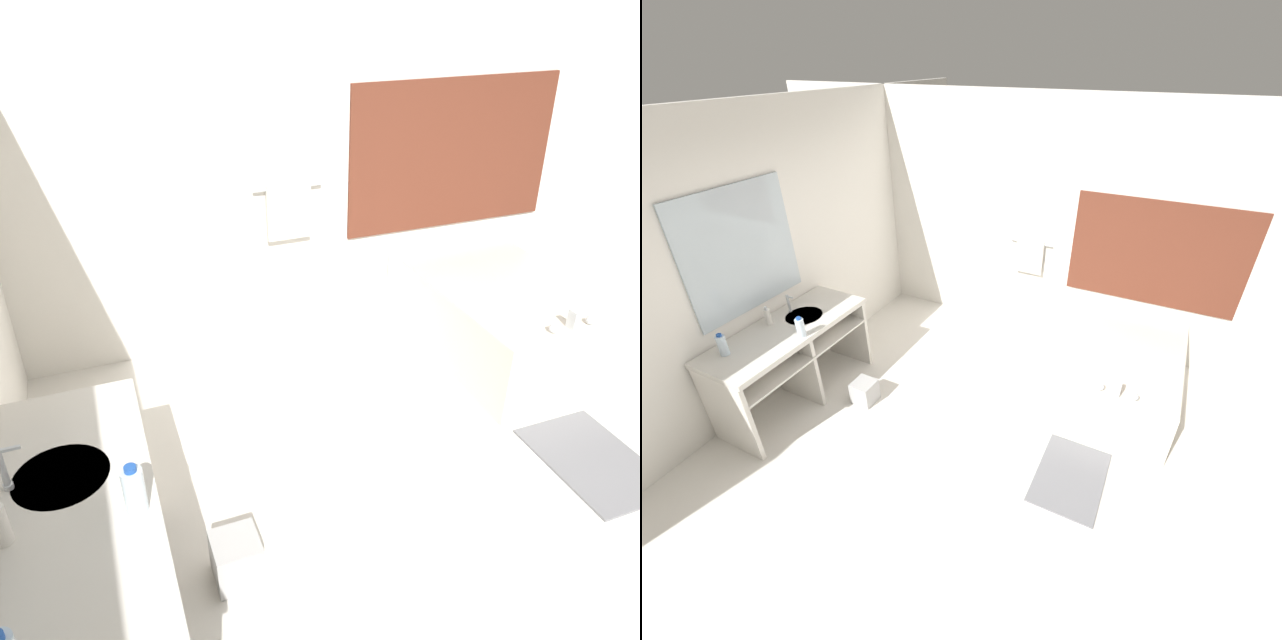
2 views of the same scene
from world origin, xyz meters
The scene contains 11 objects.
ground_plane centered at (0.00, 0.00, 0.00)m, with size 16.00×16.00×0.00m, color silver.
wall_back_with_blinds centered at (0.04, 2.23, 1.34)m, with size 7.40×0.13×2.70m.
wall_left_with_mirror centered at (-2.23, 0.00, 1.35)m, with size 0.08×7.40×2.70m.
vanity_counter centered at (-1.87, -0.08, 0.62)m, with size 0.63×1.55×0.84m.
sink_faucet centered at (-2.04, 0.13, 0.93)m, with size 0.09×0.04×0.18m.
bathtub centered at (1.02, 1.39, 0.30)m, with size 0.99×1.59×0.66m.
water_bottle_1 centered at (-2.00, -0.64, 0.94)m, with size 0.08×0.08×0.20m.
water_bottle_2 centered at (-1.63, -0.14, 0.93)m, with size 0.08×0.08×0.19m.
soap_dispenser centered at (-2.05, -0.12, 0.92)m, with size 0.06×0.06×0.18m.
waste_bin centered at (-1.26, 0.14, 0.12)m, with size 0.21×0.21×0.23m.
bath_mat centered at (0.83, 0.15, 0.01)m, with size 0.54×0.76×0.02m.
Camera 2 is at (1.07, -2.32, 2.99)m, focal length 24.00 mm.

